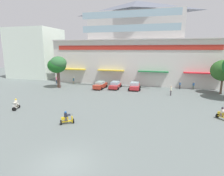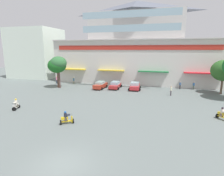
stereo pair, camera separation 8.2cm
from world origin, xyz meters
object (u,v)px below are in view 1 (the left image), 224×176
object	(u,v)px
scooter_rider_0	(67,119)
pedestrian_2	(194,85)
plaza_tree_2	(58,63)
parked_car_2	(135,86)
pedestrian_1	(180,85)
pedestrian_4	(171,90)
plaza_tree_3	(223,71)
parked_car_0	(100,85)
scooter_rider_1	(16,105)
plaza_tree_0	(57,66)
scooter_rider_2	(223,114)
parked_car_1	(115,85)
pedestrian_0	(57,80)
pedestrian_3	(74,80)

from	to	relation	value
scooter_rider_0	pedestrian_2	distance (m)	27.92
plaza_tree_2	parked_car_2	size ratio (longest dim) A/B	1.61
pedestrian_1	pedestrian_4	world-z (taller)	pedestrian_4
plaza_tree_3	parked_car_2	world-z (taller)	plaza_tree_3
parked_car_0	scooter_rider_1	bearing A→B (deg)	-112.91
parked_car_0	parked_car_2	size ratio (longest dim) A/B	1.04
plaza_tree_0	plaza_tree_3	size ratio (longest dim) A/B	1.01
parked_car_2	pedestrian_2	xyz separation A→B (m)	(11.58, 3.33, 0.15)
pedestrian_4	scooter_rider_0	bearing A→B (deg)	-125.51
plaza_tree_3	scooter_rider_2	size ratio (longest dim) A/B	4.21
parked_car_2	pedestrian_2	distance (m)	12.05
plaza_tree_3	pedestrian_2	distance (m)	6.13
plaza_tree_3	plaza_tree_0	bearing A→B (deg)	-174.95
plaza_tree_2	pedestrian_4	size ratio (longest dim) A/B	3.83
pedestrian_2	pedestrian_4	bearing A→B (deg)	-126.14
parked_car_2	scooter_rider_1	distance (m)	21.70
parked_car_2	plaza_tree_0	bearing A→B (deg)	-172.04
parked_car_2	pedestrian_2	bearing A→B (deg)	16.02
plaza_tree_3	pedestrian_2	size ratio (longest dim) A/B	3.87
scooter_rider_0	scooter_rider_2	bearing A→B (deg)	19.37
parked_car_1	pedestrian_4	world-z (taller)	pedestrian_4
plaza_tree_2	pedestrian_4	bearing A→B (deg)	-1.78
parked_car_0	pedestrian_4	bearing A→B (deg)	-9.11
plaza_tree_0	plaza_tree_3	distance (m)	32.20
scooter_rider_1	pedestrian_0	distance (m)	19.33
parked_car_2	pedestrian_3	world-z (taller)	pedestrian_3
scooter_rider_0	plaza_tree_3	bearing A→B (deg)	44.09
pedestrian_0	pedestrian_2	distance (m)	30.74
scooter_rider_1	pedestrian_4	xyz separation A→B (m)	(20.72, 13.62, 0.38)
plaza_tree_2	pedestrian_0	size ratio (longest dim) A/B	3.83
parked_car_1	plaza_tree_3	bearing A→B (deg)	1.27
pedestrian_2	parked_car_1	bearing A→B (deg)	-168.48
pedestrian_4	plaza_tree_2	bearing A→B (deg)	178.22
scooter_rider_0	pedestrian_2	size ratio (longest dim) A/B	0.94
scooter_rider_2	plaza_tree_2	bearing A→B (deg)	158.53
parked_car_1	pedestrian_2	world-z (taller)	pedestrian_2
scooter_rider_2	pedestrian_1	xyz separation A→B (m)	(-3.27, 16.41, 0.30)
scooter_rider_0	scooter_rider_1	bearing A→B (deg)	163.94
plaza_tree_3	pedestrian_3	size ratio (longest dim) A/B	3.81
pedestrian_0	scooter_rider_1	bearing A→B (deg)	-74.10
pedestrian_1	pedestrian_3	world-z (taller)	pedestrian_3
plaza_tree_2	pedestrian_1	xyz separation A→B (m)	(24.71, 5.41, -4.35)
pedestrian_3	pedestrian_4	size ratio (longest dim) A/B	0.94
plaza_tree_0	plaza_tree_2	xyz separation A→B (m)	(0.46, -0.13, 0.53)
plaza_tree_3	pedestrian_2	xyz separation A→B (m)	(-4.27, 2.76, -3.43)
plaza_tree_3	parked_car_2	distance (m)	16.26
parked_car_0	pedestrian_3	size ratio (longest dim) A/B	2.64
parked_car_0	pedestrian_1	distance (m)	16.53
parked_car_0	pedestrian_3	xyz separation A→B (m)	(-7.77, 3.25, 0.17)
scooter_rider_1	parked_car_0	bearing A→B (deg)	67.09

